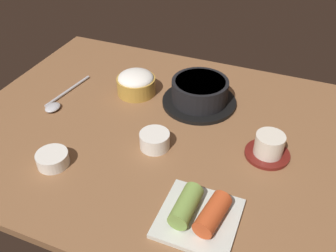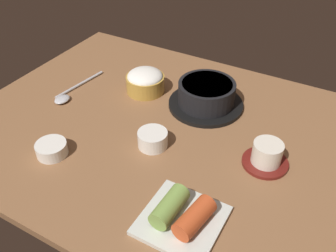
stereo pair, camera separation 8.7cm
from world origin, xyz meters
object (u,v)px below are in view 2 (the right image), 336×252
Objects in this scene: tea_cup_with_saucer at (267,154)px; spoon at (69,94)px; kimchi_plate at (182,216)px; side_bowl_near at (52,149)px; rice_bowl at (145,81)px; stone_pot at (206,95)px; banchan_cup_center at (153,139)px.

spoon is (-56.18, -0.65, -1.97)cm from tea_cup_with_saucer.
side_bowl_near is (-34.40, 2.37, -0.24)cm from kimchi_plate.
kimchi_plate is at bearing -25.49° from spoon.
spoon is at bearing -143.82° from rice_bowl.
stone_pot is 18.09cm from rice_bowl.
tea_cup_with_saucer is 56.22cm from spoon.
rice_bowl is 0.54× the size of spoon.
rice_bowl is 1.54× the size of banchan_cup_center.
tea_cup_with_saucer is at bearing 25.81° from side_bowl_near.
stone_pot is 2.85× the size of banchan_cup_center.
side_bowl_near is 0.35× the size of spoon.
kimchi_plate reaches higher than spoon.
tea_cup_with_saucer reaches higher than kimchi_plate.
stone_pot is 1.96× the size of tea_cup_with_saucer.
banchan_cup_center is 0.99× the size of side_bowl_near.
stone_pot reaches higher than kimchi_plate.
banchan_cup_center is (14.03, -19.21, -1.24)cm from rice_bowl.
tea_cup_with_saucer is at bearing 69.34° from kimchi_plate.
kimchi_plate reaches higher than banchan_cup_center.
tea_cup_with_saucer reaches higher than spoon.
tea_cup_with_saucer is 47.96cm from side_bowl_near.
banchan_cup_center is 32.09cm from spoon.
spoon is (-17.36, -12.69, -2.69)cm from rice_bowl.
banchan_cup_center is (-24.80, -7.17, -0.53)cm from tea_cup_with_saucer.
rice_bowl is 46.39cm from kimchi_plate.
side_bowl_near is at bearing -57.26° from spoon.
banchan_cup_center is 22.71cm from kimchi_plate.
spoon is (-31.38, 6.52, -1.44)cm from banchan_cup_center.
spoon is (-13.01, 20.23, -1.02)cm from side_bowl_near.
side_bowl_near is (-22.37, -34.48, -1.78)cm from stone_pot.
stone_pot is at bearing 57.02° from side_bowl_near.
stone_pot is 1.00× the size of spoon.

